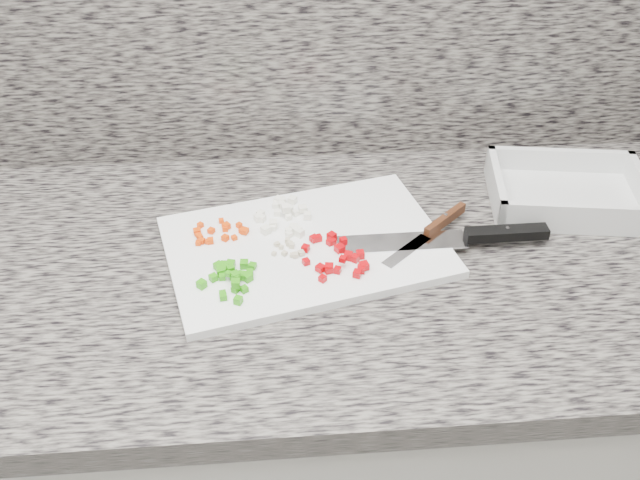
% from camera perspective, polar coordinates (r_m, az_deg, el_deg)
% --- Properties ---
extents(cabinet, '(3.92, 0.62, 0.86)m').
position_cam_1_polar(cabinet, '(1.40, -5.35, -16.67)').
color(cabinet, beige).
rests_on(cabinet, ground).
extents(countertop, '(3.96, 0.64, 0.04)m').
position_cam_1_polar(countertop, '(1.07, -6.73, -2.50)').
color(countertop, slate).
rests_on(countertop, cabinet).
extents(cutting_board, '(0.46, 0.36, 0.01)m').
position_cam_1_polar(cutting_board, '(1.07, -1.16, -0.53)').
color(cutting_board, white).
rests_on(cutting_board, countertop).
extents(carrot_pile, '(0.09, 0.06, 0.01)m').
position_cam_1_polar(carrot_pile, '(1.09, -8.21, 0.58)').
color(carrot_pile, '#EB3F05').
rests_on(carrot_pile, cutting_board).
extents(onion_pile, '(0.09, 0.11, 0.02)m').
position_cam_1_polar(onion_pile, '(1.11, -2.92, 1.93)').
color(onion_pile, white).
rests_on(onion_pile, cutting_board).
extents(green_pepper_pile, '(0.08, 0.09, 0.02)m').
position_cam_1_polar(green_pepper_pile, '(1.00, -7.13, -2.88)').
color(green_pepper_pile, '#2B970D').
rests_on(green_pepper_pile, cutting_board).
extents(red_pepper_pile, '(0.10, 0.11, 0.02)m').
position_cam_1_polar(red_pepper_pile, '(1.03, 1.35, -1.30)').
color(red_pepper_pile, '#B40208').
rests_on(red_pepper_pile, cutting_board).
extents(garlic_pile, '(0.05, 0.04, 0.01)m').
position_cam_1_polar(garlic_pile, '(1.05, -2.39, -0.67)').
color(garlic_pile, beige).
rests_on(garlic_pile, cutting_board).
extents(chef_knife, '(0.32, 0.04, 0.02)m').
position_cam_1_polar(chef_knife, '(1.09, 11.97, 0.30)').
color(chef_knife, white).
rests_on(chef_knife, cutting_board).
extents(paring_knife, '(0.15, 0.14, 0.02)m').
position_cam_1_polar(paring_knife, '(1.10, 9.23, 1.00)').
color(paring_knife, white).
rests_on(paring_knife, cutting_board).
extents(tray, '(0.27, 0.21, 0.05)m').
position_cam_1_polar(tray, '(1.23, 19.16, 3.52)').
color(tray, silver).
rests_on(tray, countertop).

